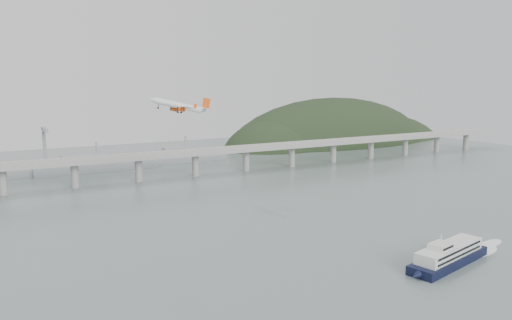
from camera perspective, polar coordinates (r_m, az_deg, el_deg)
ground at (r=257.84m, az=6.02°, el=-9.64°), size 900.00×900.00×0.00m
bridge at (r=428.12m, az=-9.59°, el=0.26°), size 800.00×22.00×23.90m
headland at (r=688.60m, az=9.63°, el=0.47°), size 365.00×155.00×156.00m
ferry at (r=245.74m, az=21.17°, el=-10.12°), size 83.49×28.25×15.92m
airliner at (r=312.38m, az=-8.62°, el=6.12°), size 40.68×36.65×12.25m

